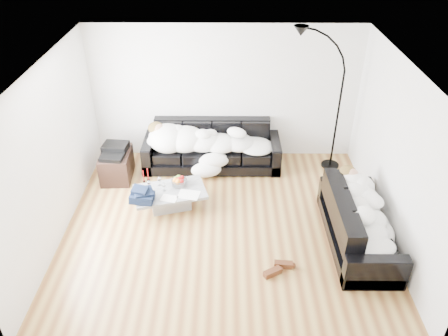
{
  "coord_description": "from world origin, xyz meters",
  "views": [
    {
      "loc": [
        0.04,
        -5.37,
        4.57
      ],
      "look_at": [
        0.0,
        0.3,
        0.9
      ],
      "focal_mm": 35.0,
      "sensor_mm": 36.0,
      "label": 1
    }
  ],
  "objects_px": {
    "sofa_back": "(212,146)",
    "floor_lamp": "(338,110)",
    "fruit_bowl": "(179,181)",
    "sofa_right": "(360,221)",
    "wine_glass_c": "(164,187)",
    "av_cabinet": "(117,165)",
    "coffee_table": "(170,199)",
    "sleeper_right": "(362,209)",
    "wine_glass_b": "(149,185)",
    "candle_right": "(148,175)",
    "shoes": "(278,268)",
    "stereo": "(114,150)",
    "sleeper_back": "(212,138)",
    "candle_left": "(144,176)",
    "wine_glass_a": "(160,181)"
  },
  "relations": [
    {
      "from": "fruit_bowl",
      "to": "wine_glass_c",
      "type": "distance_m",
      "value": 0.29
    },
    {
      "from": "floor_lamp",
      "to": "wine_glass_a",
      "type": "bearing_deg",
      "value": -159.24
    },
    {
      "from": "candle_right",
      "to": "wine_glass_b",
      "type": "bearing_deg",
      "value": -77.79
    },
    {
      "from": "candle_right",
      "to": "stereo",
      "type": "height_order",
      "value": "stereo"
    },
    {
      "from": "wine_glass_c",
      "to": "shoes",
      "type": "height_order",
      "value": "wine_glass_c"
    },
    {
      "from": "candle_right",
      "to": "wine_glass_c",
      "type": "bearing_deg",
      "value": -43.75
    },
    {
      "from": "fruit_bowl",
      "to": "av_cabinet",
      "type": "height_order",
      "value": "av_cabinet"
    },
    {
      "from": "sleeper_right",
      "to": "wine_glass_b",
      "type": "relative_size",
      "value": 10.87
    },
    {
      "from": "wine_glass_c",
      "to": "candle_left",
      "type": "bearing_deg",
      "value": 146.39
    },
    {
      "from": "shoes",
      "to": "floor_lamp",
      "type": "height_order",
      "value": "floor_lamp"
    },
    {
      "from": "coffee_table",
      "to": "shoes",
      "type": "xyz_separation_m",
      "value": [
        1.66,
        -1.46,
        -0.12
      ]
    },
    {
      "from": "sleeper_right",
      "to": "stereo",
      "type": "height_order",
      "value": "sleeper_right"
    },
    {
      "from": "candle_left",
      "to": "wine_glass_c",
      "type": "bearing_deg",
      "value": -33.61
    },
    {
      "from": "sofa_back",
      "to": "sofa_right",
      "type": "bearing_deg",
      "value": -43.6
    },
    {
      "from": "coffee_table",
      "to": "sofa_back",
      "type": "bearing_deg",
      "value": 63.58
    },
    {
      "from": "sofa_back",
      "to": "stereo",
      "type": "height_order",
      "value": "sofa_back"
    },
    {
      "from": "wine_glass_b",
      "to": "floor_lamp",
      "type": "height_order",
      "value": "floor_lamp"
    },
    {
      "from": "sleeper_back",
      "to": "floor_lamp",
      "type": "bearing_deg",
      "value": 1.32
    },
    {
      "from": "candle_right",
      "to": "floor_lamp",
      "type": "xyz_separation_m",
      "value": [
        3.35,
        1.04,
        0.72
      ]
    },
    {
      "from": "fruit_bowl",
      "to": "candle_left",
      "type": "relative_size",
      "value": 1.15
    },
    {
      "from": "shoes",
      "to": "stereo",
      "type": "relative_size",
      "value": 1.0
    },
    {
      "from": "av_cabinet",
      "to": "wine_glass_c",
      "type": "bearing_deg",
      "value": -44.35
    },
    {
      "from": "fruit_bowl",
      "to": "shoes",
      "type": "distance_m",
      "value": 2.26
    },
    {
      "from": "sofa_back",
      "to": "sofa_right",
      "type": "height_order",
      "value": "sofa_back"
    },
    {
      "from": "shoes",
      "to": "fruit_bowl",
      "type": "bearing_deg",
      "value": 115.12
    },
    {
      "from": "coffee_table",
      "to": "candle_right",
      "type": "xyz_separation_m",
      "value": [
        -0.4,
        0.29,
        0.29
      ]
    },
    {
      "from": "candle_left",
      "to": "floor_lamp",
      "type": "bearing_deg",
      "value": 17.57
    },
    {
      "from": "wine_glass_b",
      "to": "shoes",
      "type": "distance_m",
      "value": 2.54
    },
    {
      "from": "sofa_right",
      "to": "floor_lamp",
      "type": "xyz_separation_m",
      "value": [
        0.03,
        2.15,
        0.78
      ]
    },
    {
      "from": "fruit_bowl",
      "to": "candle_right",
      "type": "xyz_separation_m",
      "value": [
        -0.54,
        0.12,
        0.04
      ]
    },
    {
      "from": "sleeper_right",
      "to": "wine_glass_c",
      "type": "height_order",
      "value": "sleeper_right"
    },
    {
      "from": "wine_glass_c",
      "to": "av_cabinet",
      "type": "bearing_deg",
      "value": 137.75
    },
    {
      "from": "fruit_bowl",
      "to": "stereo",
      "type": "xyz_separation_m",
      "value": [
        -1.23,
        0.73,
        0.16
      ]
    },
    {
      "from": "sofa_back",
      "to": "floor_lamp",
      "type": "relative_size",
      "value": 1.09
    },
    {
      "from": "candle_right",
      "to": "floor_lamp",
      "type": "distance_m",
      "value": 3.58
    },
    {
      "from": "wine_glass_c",
      "to": "candle_left",
      "type": "height_order",
      "value": "candle_left"
    },
    {
      "from": "sofa_right",
      "to": "shoes",
      "type": "height_order",
      "value": "sofa_right"
    },
    {
      "from": "sleeper_right",
      "to": "sofa_back",
      "type": "bearing_deg",
      "value": 46.4
    },
    {
      "from": "shoes",
      "to": "candle_left",
      "type": "bearing_deg",
      "value": 123.46
    },
    {
      "from": "floor_lamp",
      "to": "candle_right",
      "type": "bearing_deg",
      "value": -162.71
    },
    {
      "from": "sofa_back",
      "to": "wine_glass_b",
      "type": "xyz_separation_m",
      "value": [
        -1.0,
        -1.27,
        -0.0
      ]
    },
    {
      "from": "coffee_table",
      "to": "wine_glass_a",
      "type": "xyz_separation_m",
      "value": [
        -0.18,
        0.14,
        0.25
      ]
    },
    {
      "from": "floor_lamp",
      "to": "shoes",
      "type": "bearing_deg",
      "value": -114.72
    },
    {
      "from": "coffee_table",
      "to": "wine_glass_a",
      "type": "bearing_deg",
      "value": 141.69
    },
    {
      "from": "sleeper_back",
      "to": "av_cabinet",
      "type": "xyz_separation_m",
      "value": [
        -1.74,
        -0.37,
        -0.38
      ]
    },
    {
      "from": "sofa_back",
      "to": "shoes",
      "type": "relative_size",
      "value": 5.83
    },
    {
      "from": "sleeper_back",
      "to": "wine_glass_a",
      "type": "relative_size",
      "value": 12.83
    },
    {
      "from": "candle_left",
      "to": "stereo",
      "type": "xyz_separation_m",
      "value": [
        -0.62,
        0.65,
        0.13
      ]
    },
    {
      "from": "fruit_bowl",
      "to": "floor_lamp",
      "type": "relative_size",
      "value": 0.11
    },
    {
      "from": "wine_glass_c",
      "to": "stereo",
      "type": "xyz_separation_m",
      "value": [
        -0.99,
        0.9,
        0.17
      ]
    }
  ]
}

